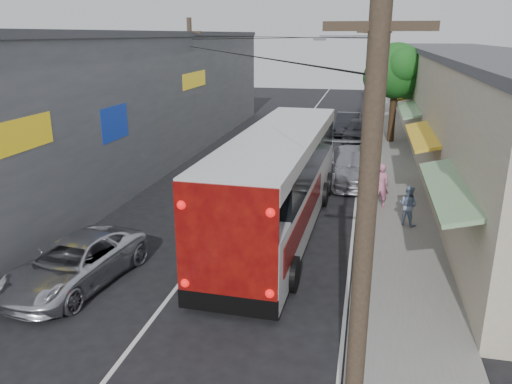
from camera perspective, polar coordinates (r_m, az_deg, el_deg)
ground at (r=12.32m, az=-15.42°, el=-18.33°), size 120.00×120.00×0.00m
sidewalk at (r=29.56m, az=14.87°, el=3.24°), size 3.00×80.00×0.12m
building_right at (r=31.48m, az=23.48°, el=8.98°), size 7.09×40.00×6.25m
building_left at (r=30.14m, az=-14.67°, el=10.49°), size 7.20×36.00×7.25m
utility_poles at (r=29.22m, az=8.74°, el=11.58°), size 11.80×45.28×8.00m
street_tree at (r=34.82m, az=15.81°, el=12.98°), size 4.40×4.00×6.60m
coach_bus at (r=18.43m, az=2.66°, el=1.32°), size 3.27×13.05×3.74m
jeepney at (r=15.72m, az=-19.98°, el=-7.63°), size 2.91×5.19×1.37m
parked_suv at (r=25.34m, az=10.99°, el=2.94°), size 2.87×5.84×1.63m
parked_car_mid at (r=35.19m, az=11.57°, el=6.93°), size 2.10×4.71×1.58m
parked_car_far at (r=37.66m, az=10.44°, el=7.66°), size 1.80×4.74×1.54m
pedestrian_near at (r=21.50m, az=14.02°, el=0.75°), size 0.70×0.48×1.88m
pedestrian_far at (r=19.78m, az=17.00°, el=-1.46°), size 0.95×0.91×1.55m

